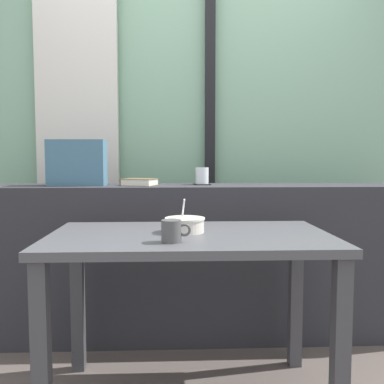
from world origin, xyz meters
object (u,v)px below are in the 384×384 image
Objects in this scene: soup_bowl at (185,225)px; juice_glass at (202,177)px; throw_pillow at (77,163)px; coaster_square at (202,184)px; ceramic_mug at (172,231)px; breakfast_table at (190,260)px; closed_book at (139,182)px.

juice_glass is at bearing 80.22° from soup_bowl.
throw_pillow is 1.84× the size of soup_bowl.
throw_pillow is (-0.72, -0.04, 0.08)m from juice_glass.
juice_glass is 0.72m from soup_bowl.
throw_pillow reaches higher than juice_glass.
coaster_square is 0.57× the size of soup_bowl.
ceramic_mug is at bearing -57.84° from throw_pillow.
throw_pillow is (-0.62, 0.68, 0.40)m from breakfast_table.
throw_pillow is at bearing 177.41° from closed_book.
coaster_square is (0.10, 0.72, 0.28)m from breakfast_table.
ceramic_mug is at bearing -104.27° from soup_bowl.
coaster_square is at bearing 8.98° from closed_book.
closed_book is at bearing -171.02° from juice_glass.
coaster_square reaches higher than soup_bowl.
breakfast_table is 0.15m from soup_bowl.
closed_book is 1.25× the size of soup_bowl.
juice_glass reaches higher than breakfast_table.
breakfast_table is at bearing -58.26° from soup_bowl.
soup_bowl is (-0.02, 0.03, 0.15)m from breakfast_table.
coaster_square is at bearing 3.32° from throw_pillow.
throw_pillow is (-0.35, 0.02, 0.11)m from closed_book.
throw_pillow is 2.83× the size of ceramic_mug.
closed_book is at bearing -2.59° from throw_pillow.
breakfast_table is at bearing 67.43° from ceramic_mug.
throw_pillow reaches higher than coaster_square.
juice_glass is 0.44× the size of closed_book.
juice_glass is at bearing 82.26° from breakfast_table.
ceramic_mug is (-0.08, -0.18, 0.16)m from breakfast_table.
soup_bowl is 1.54× the size of ceramic_mug.
closed_book is (-0.27, 0.67, 0.29)m from breakfast_table.
juice_glass is at bearing 3.32° from throw_pillow.
breakfast_table is 12.25× the size of juice_glass.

